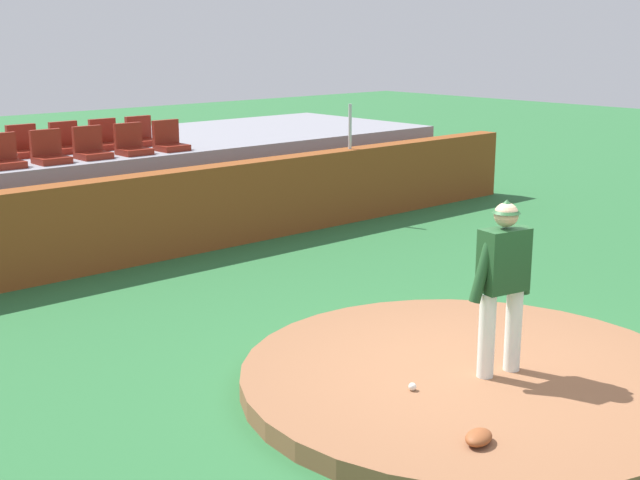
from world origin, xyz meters
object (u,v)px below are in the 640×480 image
stadium_chair_7 (67,143)px  stadium_chair_3 (132,145)px  stadium_chair_2 (91,148)px  stadium_chair_0 (3,157)px  stadium_chair_1 (49,153)px  stadium_chair_9 (142,136)px  pitcher (503,274)px  baseball (412,387)px  fielding_glove (479,437)px  stadium_chair_6 (25,147)px  stadium_chair_4 (169,141)px  stadium_chair_8 (106,139)px

stadium_chair_7 → stadium_chair_3: bearing=126.4°
stadium_chair_2 → stadium_chair_3: same height
stadium_chair_0 → stadium_chair_7: bearing=-147.8°
stadium_chair_1 → stadium_chair_9: same height
pitcher → stadium_chair_7: size_ratio=3.41×
stadium_chair_0 → stadium_chair_2: size_ratio=1.00×
stadium_chair_2 → baseball: bearing=84.0°
stadium_chair_2 → fielding_glove: bearing=82.2°
pitcher → stadium_chair_9: size_ratio=3.41×
stadium_chair_1 → stadium_chair_2: same height
stadium_chair_3 → stadium_chair_6: (-1.39, 0.94, 0.00)m
stadium_chair_2 → pitcher: bearing=91.0°
stadium_chair_2 → stadium_chair_9: bearing=-148.6°
fielding_glove → stadium_chair_7: size_ratio=0.60×
stadium_chair_2 → stadium_chair_3: 0.71m
stadium_chair_2 → stadium_chair_4: size_ratio=1.00×
stadium_chair_8 → stadium_chair_2: bearing=50.0°
fielding_glove → stadium_chair_1: stadium_chair_1 is taller
stadium_chair_0 → stadium_chair_1: bearing=178.9°
stadium_chair_1 → stadium_chair_9: bearing=-157.1°
baseball → stadium_chair_6: 8.57m
stadium_chair_7 → stadium_chair_6: bearing=-1.3°
stadium_chair_4 → stadium_chair_2: bearing=-1.1°
stadium_chair_0 → stadium_chair_8: size_ratio=1.00×
stadium_chair_9 → stadium_chair_8: bearing=-0.0°
pitcher → fielding_glove: bearing=-137.7°
stadium_chair_3 → stadium_chair_6: 1.68m
stadium_chair_8 → stadium_chair_4: bearing=127.7°
stadium_chair_0 → stadium_chair_9: same height
stadium_chair_0 → baseball: bearing=94.7°
baseball → stadium_chair_8: stadium_chair_8 is taller
pitcher → stadium_chair_2: stadium_chair_2 is taller
stadium_chair_1 → stadium_chair_2: bearing=-177.6°
stadium_chair_2 → stadium_chair_7: size_ratio=1.00×
stadium_chair_3 → stadium_chair_8: 0.90m
pitcher → stadium_chair_1: bearing=107.5°
pitcher → baseball: 1.36m
stadium_chair_0 → stadium_chair_8: bearing=-157.6°
stadium_chair_6 → stadium_chair_9: same height
fielding_glove → baseball: bearing=-127.2°
stadium_chair_7 → stadium_chair_8: same height
stadium_chair_0 → stadium_chair_4: 2.83m
baseball → stadium_chair_6: stadium_chair_6 is taller
pitcher → stadium_chair_6: stadium_chair_6 is taller
pitcher → stadium_chair_3: size_ratio=3.41×
stadium_chair_0 → stadium_chair_1: size_ratio=1.00×
stadium_chair_1 → stadium_chair_8: (1.43, 0.90, 0.00)m
pitcher → stadium_chair_8: 8.72m
baseball → stadium_chair_8: bearing=79.8°
stadium_chair_0 → stadium_chair_1: 0.71m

